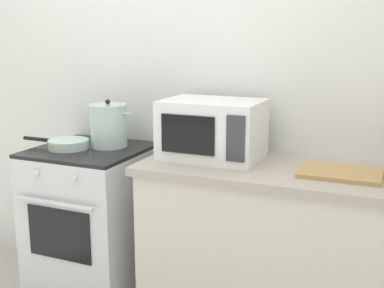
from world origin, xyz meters
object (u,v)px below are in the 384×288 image
(frying_pan, at_px, (67,144))
(microwave, at_px, (213,129))
(stock_pot, at_px, (109,125))
(cutting_board, at_px, (340,173))
(stove, at_px, (93,225))

(frying_pan, relative_size, microwave, 0.85)
(stock_pot, xyz_separation_m, cutting_board, (1.29, -0.08, -0.11))
(microwave, xyz_separation_m, cutting_board, (0.66, -0.08, -0.14))
(frying_pan, bearing_deg, stock_pot, 35.67)
(stove, bearing_deg, cutting_board, 0.05)
(stock_pot, height_order, frying_pan, stock_pot)
(cutting_board, bearing_deg, microwave, 173.21)
(microwave, height_order, cutting_board, microwave)
(stock_pot, distance_m, frying_pan, 0.25)
(stock_pot, relative_size, microwave, 0.59)
(frying_pan, bearing_deg, microwave, 9.13)
(stock_pot, bearing_deg, microwave, -0.32)
(stock_pot, bearing_deg, frying_pan, -144.33)
(microwave, distance_m, cutting_board, 0.67)
(frying_pan, distance_m, cutting_board, 1.48)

